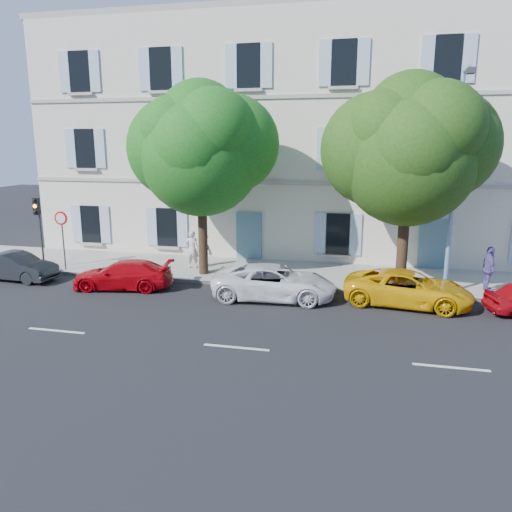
% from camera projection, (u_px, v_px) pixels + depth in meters
% --- Properties ---
extents(ground, '(90.00, 90.00, 0.00)m').
position_uv_depth(ground, '(264.00, 305.00, 18.55)').
color(ground, black).
extents(sidewalk, '(36.00, 4.50, 0.15)m').
position_uv_depth(sidewalk, '(285.00, 273.00, 22.76)').
color(sidewalk, '#A09E96').
rests_on(sidewalk, ground).
extents(kerb, '(36.00, 0.16, 0.16)m').
position_uv_depth(kerb, '(276.00, 286.00, 20.69)').
color(kerb, '#9E998E').
rests_on(kerb, ground).
extents(building, '(28.00, 7.00, 12.00)m').
position_uv_depth(building, '(304.00, 141.00, 26.89)').
color(building, beige).
rests_on(building, ground).
extents(car_dark_sedan, '(3.79, 1.56, 1.22)m').
position_uv_depth(car_dark_sedan, '(16.00, 267.00, 21.83)').
color(car_dark_sedan, black).
rests_on(car_dark_sedan, ground).
extents(car_red_coupe, '(4.27, 2.27, 1.18)m').
position_uv_depth(car_red_coupe, '(123.00, 275.00, 20.57)').
color(car_red_coupe, '#AF050D').
rests_on(car_red_coupe, ground).
extents(car_white_coupe, '(4.88, 2.51, 1.32)m').
position_uv_depth(car_white_coupe, '(274.00, 282.00, 19.21)').
color(car_white_coupe, white).
rests_on(car_white_coupe, ground).
extents(car_yellow_supercar, '(4.86, 2.70, 1.29)m').
position_uv_depth(car_yellow_supercar, '(408.00, 288.00, 18.47)').
color(car_yellow_supercar, '#E9AB09').
rests_on(car_yellow_supercar, ground).
extents(tree_left, '(5.24, 5.24, 8.12)m').
position_uv_depth(tree_left, '(201.00, 155.00, 21.30)').
color(tree_left, '#3A2819').
rests_on(tree_left, sidewalk).
extents(tree_right, '(5.25, 5.25, 8.09)m').
position_uv_depth(tree_right, '(408.00, 158.00, 19.03)').
color(tree_right, '#3A2819').
rests_on(tree_right, sidewalk).
extents(traffic_light, '(0.26, 0.38, 3.33)m').
position_uv_depth(traffic_light, '(38.00, 218.00, 22.73)').
color(traffic_light, '#383A3D').
rests_on(traffic_light, sidewalk).
extents(road_sign, '(0.63, 0.09, 2.73)m').
position_uv_depth(road_sign, '(62.00, 228.00, 22.69)').
color(road_sign, '#383A3D').
rests_on(road_sign, sidewalk).
extents(street_lamp, '(0.26, 1.75, 8.28)m').
position_uv_depth(street_lamp, '(456.00, 172.00, 18.36)').
color(street_lamp, '#7293BF').
rests_on(street_lamp, sidewalk).
extents(pedestrian_a, '(0.66, 0.44, 1.78)m').
position_uv_depth(pedestrian_a, '(192.00, 249.00, 23.27)').
color(pedestrian_a, silver).
rests_on(pedestrian_a, sidewalk).
extents(pedestrian_b, '(1.06, 0.99, 1.74)m').
position_uv_depth(pedestrian_b, '(204.00, 253.00, 22.55)').
color(pedestrian_b, '#C3C07D').
rests_on(pedestrian_b, sidewalk).
extents(pedestrian_c, '(0.58, 1.11, 1.81)m').
position_uv_depth(pedestrian_c, '(489.00, 269.00, 19.61)').
color(pedestrian_c, '#615297').
rests_on(pedestrian_c, sidewalk).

